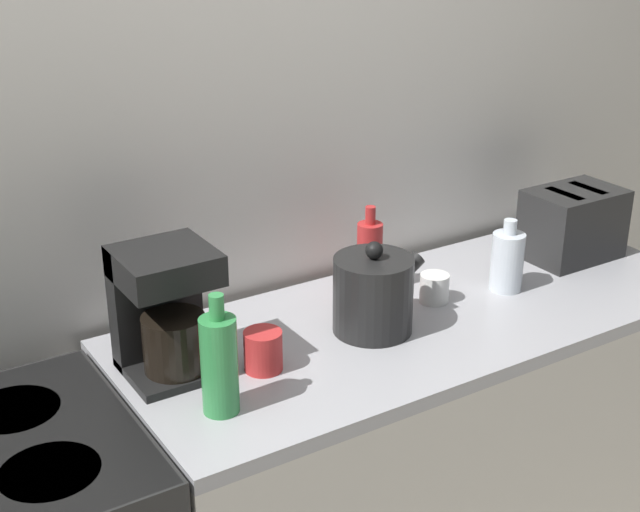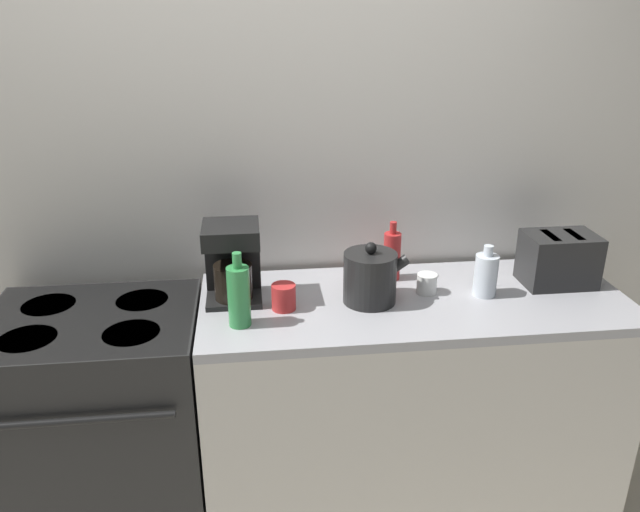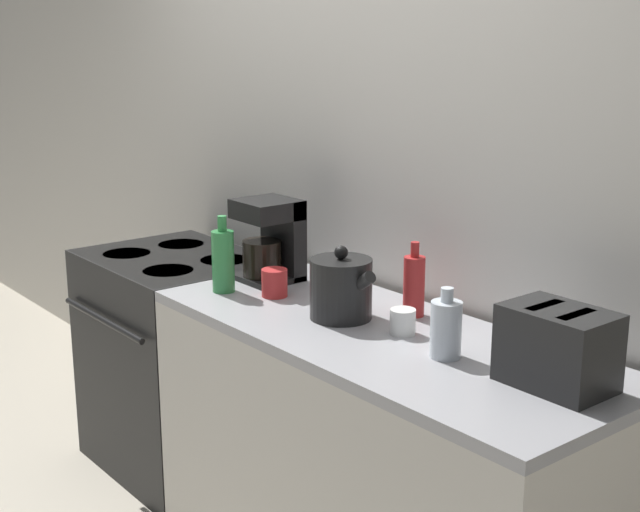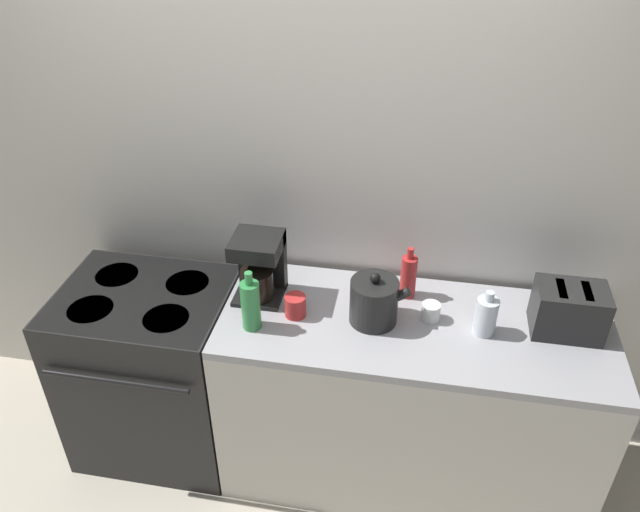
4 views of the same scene
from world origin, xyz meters
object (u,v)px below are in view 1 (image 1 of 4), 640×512
(kettle, at_px, (374,294))
(toaster, at_px, (573,224))
(bottle_clear, at_px, (507,260))
(cup_red, at_px, (263,351))
(bottle_green, at_px, (219,364))
(bottle_red, at_px, (369,256))
(coffee_maker, at_px, (164,308))
(cup_white, at_px, (434,288))

(kettle, height_order, toaster, kettle)
(bottle_clear, relative_size, cup_red, 2.11)
(bottle_green, xyz_separation_m, bottle_red, (0.61, 0.33, -0.01))
(coffee_maker, distance_m, cup_red, 0.24)
(bottle_clear, height_order, cup_white, bottle_clear)
(bottle_clear, bearing_deg, toaster, 12.09)
(bottle_green, bearing_deg, bottle_clear, 8.14)
(cup_red, bearing_deg, bottle_red, 26.17)
(kettle, xyz_separation_m, bottle_green, (-0.49, -0.13, 0.01))
(coffee_maker, xyz_separation_m, cup_red, (0.18, -0.12, -0.11))
(toaster, xyz_separation_m, cup_white, (-0.54, -0.03, -0.07))
(bottle_clear, bearing_deg, bottle_green, -171.86)
(kettle, distance_m, coffee_maker, 0.52)
(coffee_maker, xyz_separation_m, bottle_clear, (0.96, -0.09, -0.07))
(bottle_clear, xyz_separation_m, cup_white, (-0.22, 0.04, -0.05))
(kettle, bearing_deg, bottle_green, -165.02)
(coffee_maker, height_order, bottle_red, coffee_maker)
(kettle, distance_m, cup_red, 0.33)
(bottle_green, xyz_separation_m, cup_red, (0.16, 0.10, -0.07))
(toaster, height_order, bottle_clear, toaster)
(bottle_red, height_order, cup_white, bottle_red)
(toaster, xyz_separation_m, bottle_green, (-1.26, -0.20, 0.01))
(kettle, relative_size, bottle_clear, 1.23)
(coffee_maker, relative_size, bottle_green, 1.10)
(toaster, distance_m, coffee_maker, 1.28)
(toaster, relative_size, bottle_green, 1.02)
(bottle_clear, bearing_deg, coffee_maker, 174.45)
(bottle_red, xyz_separation_m, bottle_clear, (0.32, -0.19, -0.02))
(kettle, bearing_deg, cup_white, 11.36)
(bottle_green, relative_size, cup_white, 3.47)
(coffee_maker, height_order, cup_red, coffee_maker)
(toaster, bearing_deg, bottle_red, 169.14)
(kettle, bearing_deg, bottle_clear, 0.47)
(bottle_red, height_order, bottle_clear, bottle_red)
(kettle, height_order, coffee_maker, coffee_maker)
(coffee_maker, relative_size, bottle_red, 1.23)
(toaster, relative_size, cup_white, 3.54)
(coffee_maker, relative_size, cup_red, 3.11)
(bottle_green, bearing_deg, bottle_red, 28.11)
(kettle, relative_size, bottle_red, 1.03)
(kettle, relative_size, cup_white, 3.20)
(toaster, xyz_separation_m, bottle_red, (-0.65, 0.12, -0.00))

